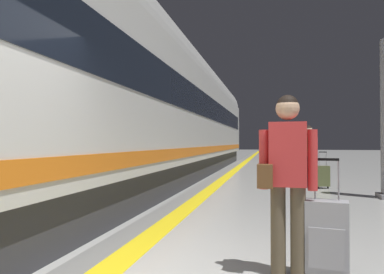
{
  "coord_description": "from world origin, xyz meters",
  "views": [
    {
      "loc": [
        0.83,
        -2.58,
        1.27
      ],
      "look_at": [
        -0.7,
        4.5,
        1.37
      ],
      "focal_mm": 33.95,
      "sensor_mm": 36.0,
      "label": 1
    }
  ],
  "objects": [
    {
      "name": "rolling_suitcase_foreground",
      "position": [
        1.34,
        0.98,
        0.39
      ],
      "size": [
        0.41,
        0.29,
        1.12
      ],
      "color": "#9E9EA3",
      "rests_on": "ground"
    },
    {
      "name": "safety_line_strip",
      "position": [
        -0.74,
        10.0,
        0.0
      ],
      "size": [
        0.36,
        80.0,
        0.01
      ],
      "primitive_type": "cube",
      "color": "yellow",
      "rests_on": "ground"
    },
    {
      "name": "waste_bin",
      "position": [
        2.3,
        12.03,
        0.46
      ],
      "size": [
        0.46,
        0.46,
        0.91
      ],
      "color": "#4C4C51",
      "rests_on": "ground"
    },
    {
      "name": "traveller_foreground",
      "position": [
        0.98,
        0.96,
        0.99
      ],
      "size": [
        0.55,
        0.29,
        1.72
      ],
      "color": "brown",
      "rests_on": "ground"
    },
    {
      "name": "tactile_edge_band",
      "position": [
        -1.02,
        10.0,
        0.0
      ],
      "size": [
        0.52,
        80.0,
        0.01
      ],
      "primitive_type": "cube",
      "color": "slate",
      "rests_on": "ground"
    },
    {
      "name": "passenger_near",
      "position": [
        1.89,
        8.19,
        1.04
      ],
      "size": [
        0.53,
        0.39,
        1.75
      ],
      "color": "black",
      "rests_on": "ground"
    },
    {
      "name": "suitcase_near",
      "position": [
        2.2,
        7.9,
        0.34
      ],
      "size": [
        0.43,
        0.34,
        1.01
      ],
      "color": "#596038",
      "rests_on": "ground"
    },
    {
      "name": "duffel_bag_mid",
      "position": [
        2.29,
        13.09,
        0.15
      ],
      "size": [
        0.44,
        0.26,
        0.36
      ],
      "color": "black",
      "rests_on": "ground"
    },
    {
      "name": "passenger_mid",
      "position": [
        1.97,
        13.41,
        0.93
      ],
      "size": [
        0.49,
        0.34,
        1.57
      ],
      "color": "black",
      "rests_on": "ground"
    },
    {
      "name": "high_speed_train",
      "position": [
        -2.75,
        7.6,
        2.5
      ],
      "size": [
        2.94,
        31.64,
        4.97
      ],
      "color": "#38383D",
      "rests_on": "ground"
    }
  ]
}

